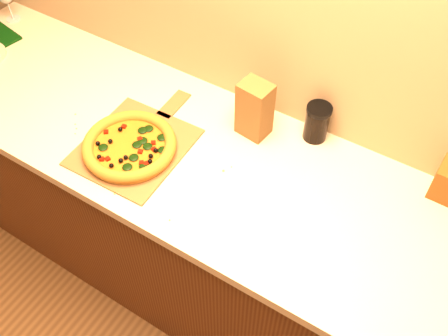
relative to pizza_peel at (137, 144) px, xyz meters
The scene contains 6 objects.
cabinet 0.62m from the pizza_peel, 11.58° to the left, with size 2.80×0.65×0.86m, color #4A2110.
countertop 0.39m from the pizza_peel, 11.58° to the left, with size 2.84×0.68×0.04m, color beige.
pizza_peel is the anchor object (origin of this frame).
pizza 0.04m from the pizza_peel, 89.13° to the right, with size 0.32×0.32×0.05m.
paper_bag 0.42m from the pizza_peel, 41.15° to the left, with size 0.11×0.08×0.21m, color brown.
dark_jar 0.62m from the pizza_peel, 35.57° to the left, with size 0.09×0.09×0.14m.
Camera 1 is at (0.48, 0.52, 2.18)m, focal length 40.00 mm.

